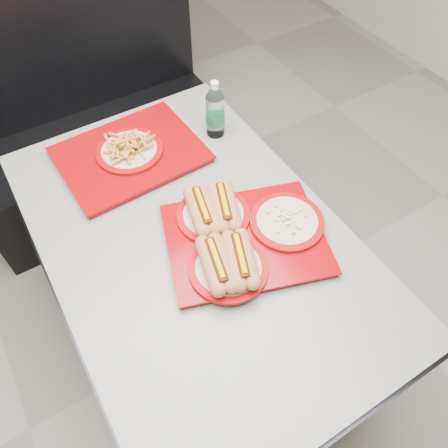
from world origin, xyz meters
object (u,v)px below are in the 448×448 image
diner_table (196,263)px  water_bottle (215,112)px  tray_near (239,235)px  tray_far (130,152)px  booth_bench (95,130)px

diner_table → water_bottle: water_bottle is taller
tray_near → tray_far: 0.55m
booth_bench → tray_near: 1.26m
tray_far → water_bottle: 0.35m
diner_table → water_bottle: 0.57m
tray_near → tray_far: bearing=104.0°
booth_bench → tray_near: bearing=-84.8°
tray_near → booth_bench: bearing=95.2°
booth_bench → water_bottle: booth_bench is taller
diner_table → booth_bench: bearing=90.0°
tray_far → water_bottle: size_ratio=2.26×
tray_far → water_bottle: bearing=-7.4°
diner_table → water_bottle: size_ratio=6.14×
tray_near → water_bottle: water_bottle is taller
tray_far → tray_near: bearing=-76.0°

